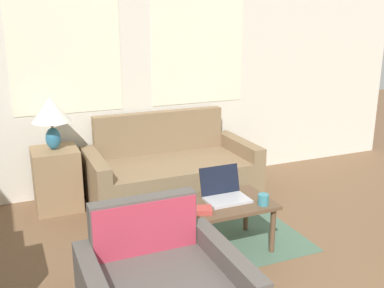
{
  "coord_description": "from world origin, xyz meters",
  "views": [
    {
      "loc": [
        -1.44,
        -0.82,
        1.86
      ],
      "look_at": [
        0.09,
        2.76,
        0.75
      ],
      "focal_mm": 42.0,
      "sensor_mm": 36.0,
      "label": 1
    }
  ],
  "objects_px": {
    "couch": "(170,173)",
    "table_lamp": "(51,113)",
    "cup_yellow": "(263,200)",
    "book_red": "(199,210)",
    "laptop": "(224,192)",
    "coffee_table": "(218,209)",
    "cup_white": "(178,202)",
    "cup_navy": "(178,197)"
  },
  "relations": [
    {
      "from": "couch",
      "to": "table_lamp",
      "type": "distance_m",
      "value": 1.36
    },
    {
      "from": "couch",
      "to": "cup_yellow",
      "type": "distance_m",
      "value": 1.46
    },
    {
      "from": "couch",
      "to": "book_red",
      "type": "relative_size",
      "value": 7.81
    },
    {
      "from": "table_lamp",
      "to": "laptop",
      "type": "xyz_separation_m",
      "value": [
        1.18,
        -1.32,
        -0.5
      ]
    },
    {
      "from": "coffee_table",
      "to": "cup_white",
      "type": "relative_size",
      "value": 8.77
    },
    {
      "from": "laptop",
      "to": "table_lamp",
      "type": "bearing_deg",
      "value": 131.83
    },
    {
      "from": "book_red",
      "to": "couch",
      "type": "bearing_deg",
      "value": 79.01
    },
    {
      "from": "table_lamp",
      "to": "cup_yellow",
      "type": "relative_size",
      "value": 5.71
    },
    {
      "from": "couch",
      "to": "cup_white",
      "type": "bearing_deg",
      "value": -107.43
    },
    {
      "from": "coffee_table",
      "to": "cup_yellow",
      "type": "distance_m",
      "value": 0.37
    },
    {
      "from": "cup_white",
      "to": "book_red",
      "type": "xyz_separation_m",
      "value": [
        0.12,
        -0.15,
        -0.03
      ]
    },
    {
      "from": "laptop",
      "to": "cup_navy",
      "type": "relative_size",
      "value": 3.96
    },
    {
      "from": "laptop",
      "to": "cup_yellow",
      "type": "relative_size",
      "value": 3.93
    },
    {
      "from": "cup_yellow",
      "to": "table_lamp",
      "type": "bearing_deg",
      "value": 132.17
    },
    {
      "from": "couch",
      "to": "cup_yellow",
      "type": "bearing_deg",
      "value": -79.54
    },
    {
      "from": "table_lamp",
      "to": "cup_white",
      "type": "bearing_deg",
      "value": -60.22
    },
    {
      "from": "couch",
      "to": "cup_white",
      "type": "relative_size",
      "value": 17.27
    },
    {
      "from": "cup_white",
      "to": "coffee_table",
      "type": "bearing_deg",
      "value": -7.46
    },
    {
      "from": "laptop",
      "to": "couch",
      "type": "bearing_deg",
      "value": 91.75
    },
    {
      "from": "table_lamp",
      "to": "laptop",
      "type": "distance_m",
      "value": 1.84
    },
    {
      "from": "couch",
      "to": "laptop",
      "type": "relative_size",
      "value": 4.96
    },
    {
      "from": "cup_navy",
      "to": "cup_white",
      "type": "distance_m",
      "value": 0.12
    },
    {
      "from": "book_red",
      "to": "cup_yellow",
      "type": "bearing_deg",
      "value": -7.71
    },
    {
      "from": "table_lamp",
      "to": "cup_navy",
      "type": "height_order",
      "value": "table_lamp"
    },
    {
      "from": "cup_white",
      "to": "book_red",
      "type": "relative_size",
      "value": 0.45
    },
    {
      "from": "couch",
      "to": "cup_white",
      "type": "xyz_separation_m",
      "value": [
        -0.38,
        -1.21,
        0.21
      ]
    },
    {
      "from": "table_lamp",
      "to": "cup_navy",
      "type": "distance_m",
      "value": 1.56
    },
    {
      "from": "cup_navy",
      "to": "cup_white",
      "type": "xyz_separation_m",
      "value": [
        -0.04,
        -0.11,
        0.01
      ]
    },
    {
      "from": "laptop",
      "to": "cup_navy",
      "type": "distance_m",
      "value": 0.39
    },
    {
      "from": "table_lamp",
      "to": "laptop",
      "type": "bearing_deg",
      "value": -48.17
    },
    {
      "from": "coffee_table",
      "to": "book_red",
      "type": "relative_size",
      "value": 3.97
    },
    {
      "from": "cup_yellow",
      "to": "book_red",
      "type": "xyz_separation_m",
      "value": [
        -0.53,
        0.07,
        -0.03
      ]
    },
    {
      "from": "cup_yellow",
      "to": "cup_white",
      "type": "distance_m",
      "value": 0.68
    },
    {
      "from": "coffee_table",
      "to": "cup_navy",
      "type": "xyz_separation_m",
      "value": [
        -0.29,
        0.15,
        0.09
      ]
    },
    {
      "from": "laptop",
      "to": "cup_navy",
      "type": "xyz_separation_m",
      "value": [
        -0.38,
        0.09,
        -0.01
      ]
    },
    {
      "from": "cup_yellow",
      "to": "book_red",
      "type": "height_order",
      "value": "cup_yellow"
    },
    {
      "from": "coffee_table",
      "to": "cup_navy",
      "type": "height_order",
      "value": "cup_navy"
    },
    {
      "from": "couch",
      "to": "laptop",
      "type": "bearing_deg",
      "value": -88.25
    },
    {
      "from": "cup_navy",
      "to": "book_red",
      "type": "xyz_separation_m",
      "value": [
        0.08,
        -0.26,
        -0.02
      ]
    },
    {
      "from": "laptop",
      "to": "cup_navy",
      "type": "height_order",
      "value": "laptop"
    },
    {
      "from": "couch",
      "to": "coffee_table",
      "type": "distance_m",
      "value": 1.26
    },
    {
      "from": "laptop",
      "to": "cup_white",
      "type": "distance_m",
      "value": 0.42
    }
  ]
}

